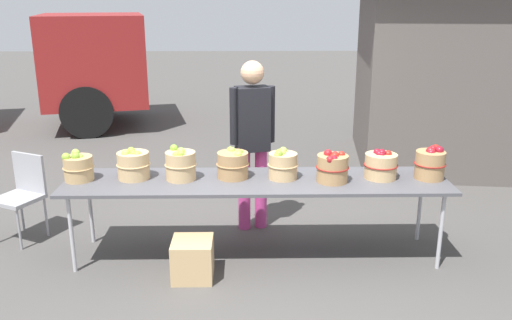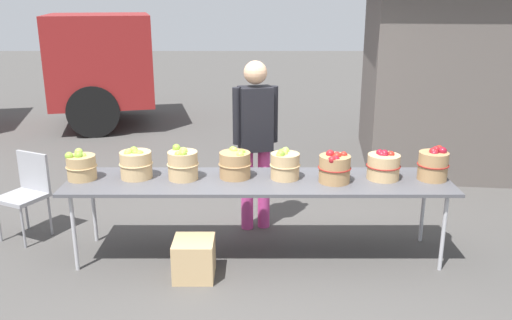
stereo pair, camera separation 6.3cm
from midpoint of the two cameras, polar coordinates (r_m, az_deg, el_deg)
name	(u,v)px [view 2 (the right image)]	position (r m, az deg, el deg)	size (l,w,h in m)	color
ground_plane	(256,254)	(5.20, 0.37, -9.98)	(40.00, 40.00, 0.00)	#474442
market_table	(256,183)	(4.92, 0.38, -2.49)	(3.50, 0.76, 0.75)	#4C4C51
apple_basket_green_0	(78,166)	(5.14, -18.01, -0.66)	(0.28, 0.28, 0.28)	tan
apple_basket_green_1	(133,164)	(5.04, -12.56, -0.41)	(0.31, 0.31, 0.30)	tan
apple_basket_green_2	(180,164)	(4.93, -7.68, -0.46)	(0.29, 0.29, 0.31)	tan
apple_basket_green_3	(233,164)	(4.94, -2.13, -0.45)	(0.30, 0.30, 0.27)	#A87F51
apple_basket_green_4	(282,165)	(4.92, 3.18, -0.49)	(0.28, 0.28, 0.28)	tan
apple_basket_red_0	(332,167)	(4.87, 8.46, -0.78)	(0.30, 0.30, 0.29)	#A87F51
apple_basket_red_1	(381,166)	(5.05, 13.47, -0.58)	(0.31, 0.31, 0.28)	tan
apple_basket_red_2	(431,164)	(5.15, 18.39, -0.41)	(0.29, 0.29, 0.31)	#A87F51
vendor_adult	(253,133)	(5.43, 0.00, 2.91)	(0.46, 0.30, 1.76)	#CC3F8C
food_kiosk	(473,68)	(8.37, 22.26, 9.07)	(3.82, 3.30, 2.74)	#59514C
folding_chair	(24,189)	(5.85, -23.15, -2.85)	(0.53, 0.53, 0.86)	#99999E
produce_crate	(192,259)	(4.77, -6.46, -10.38)	(0.35, 0.35, 0.35)	tan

